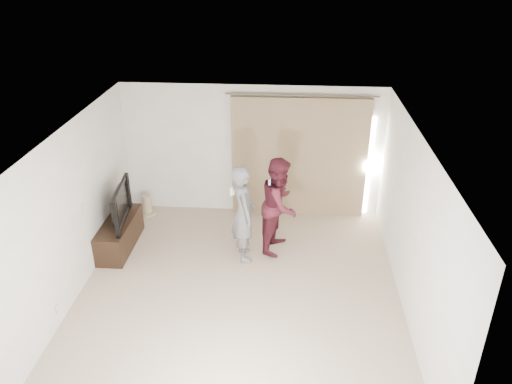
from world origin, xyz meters
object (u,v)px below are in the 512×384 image
at_px(tv_console, 120,234).
at_px(person_man, 243,214).
at_px(person_woman, 280,205).
at_px(tv, 115,204).

bearing_deg(tv_console, person_man, -3.75).
relative_size(tv_console, person_woman, 0.79).
distance_m(tv_console, person_man, 2.33).
height_order(tv, person_woman, person_woman).
bearing_deg(person_man, tv, 176.25).
distance_m(person_man, person_woman, 0.69).
relative_size(tv, person_man, 0.68).
height_order(tv_console, tv, tv).
distance_m(tv, person_woman, 2.85).
bearing_deg(tv, tv_console, -0.00).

